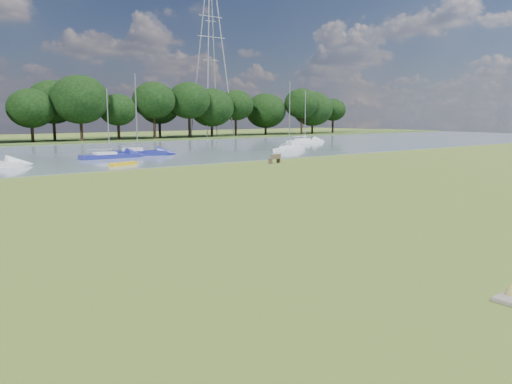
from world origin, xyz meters
TOP-DOWN VIEW (x-y plane):
  - ground at (0.00, 0.00)m, footprint 220.00×220.00m
  - river at (0.00, 42.00)m, footprint 220.00×40.00m
  - riverbank_bench at (16.13, 18.84)m, footprint 1.53×0.75m
  - kayak at (3.46, 25.38)m, footprint 2.93×1.58m
  - pylon at (40.89, 70.00)m, footprint 6.46×4.53m
  - tree_line at (6.06, 68.00)m, footprint 152.81×8.78m
  - sailboat_0 at (5.10, 33.37)m, footprint 6.26×1.97m
  - sailboat_2 at (40.95, 41.83)m, footprint 6.37×2.34m
  - sailboat_6 at (27.55, 30.07)m, footprint 6.06×3.85m
  - sailboat_8 at (9.03, 35.08)m, footprint 6.76×4.28m

SIDE VIEW (x-z plane):
  - ground at x=0.00m, z-range 0.00..0.00m
  - river at x=0.00m, z-range -0.05..0.05m
  - kayak at x=3.46m, z-range 0.05..0.34m
  - sailboat_0 at x=5.10m, z-range -3.21..4.11m
  - riverbank_bench at x=16.13m, z-range 0.00..0.91m
  - sailboat_6 at x=27.55m, z-range -3.92..4.86m
  - sailboat_2 at x=40.95m, z-range -3.68..4.72m
  - sailboat_8 at x=9.03m, z-range -4.02..5.16m
  - tree_line at x=6.06m, z-range 1.00..11.63m
  - pylon at x=40.89m, z-range 3.84..36.25m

